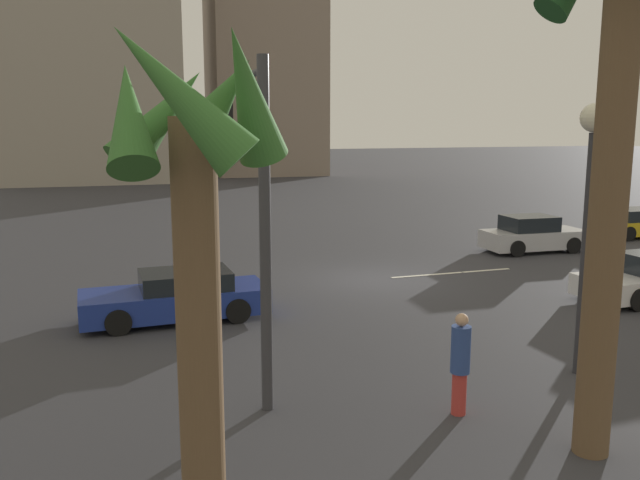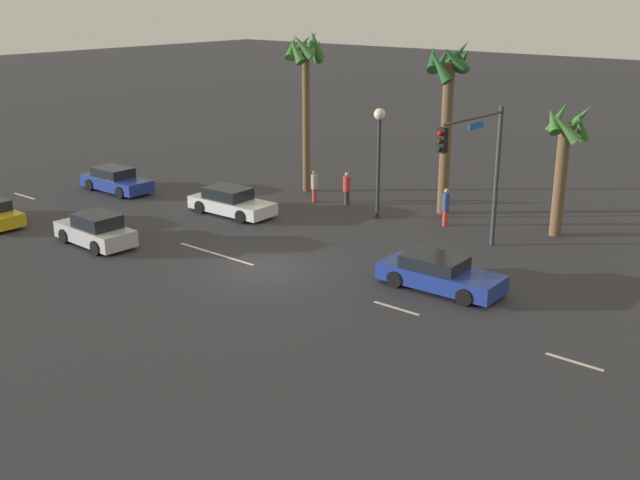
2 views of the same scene
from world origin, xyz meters
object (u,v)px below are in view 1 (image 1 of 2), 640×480
at_px(streetlamp, 590,184).
at_px(pedestrian_2, 460,361).
at_px(palm_tree_1, 192,198).
at_px(palm_tree_2, 620,48).
at_px(car_1, 533,235).
at_px(building_1, 262,7).
at_px(car_0, 177,297).
at_px(traffic_signal, 248,169).

relative_size(streetlamp, pedestrian_2, 2.97).
distance_m(palm_tree_1, palm_tree_2, 6.26).
relative_size(car_1, palm_tree_2, 0.48).
relative_size(palm_tree_1, building_1, 0.18).
bearing_deg(palm_tree_1, car_0, -94.07).
xyz_separation_m(car_1, building_1, (0.09, -46.13, 16.07)).
distance_m(car_1, building_1, 48.85).
relative_size(car_1, building_1, 0.12).
bearing_deg(car_0, car_1, -160.65).
bearing_deg(car_0, streetlamp, 139.25).
bearing_deg(car_0, palm_tree_2, 120.34).
xyz_separation_m(traffic_signal, streetlamp, (-6.34, 1.88, -0.30)).
distance_m(car_0, traffic_signal, 5.75).
relative_size(car_1, palm_tree_1, 0.67).
distance_m(car_0, palm_tree_2, 11.83).
bearing_deg(palm_tree_1, palm_tree_2, -178.63).
xyz_separation_m(car_1, palm_tree_2, (9.07, 14.13, 5.37)).
distance_m(streetlamp, palm_tree_1, 8.50).
bearing_deg(pedestrian_2, streetlamp, -163.71).
height_order(car_0, building_1, building_1).
distance_m(car_0, palm_tree_1, 9.90).
bearing_deg(car_1, pedestrian_2, 50.02).
relative_size(pedestrian_2, palm_tree_2, 0.21).
xyz_separation_m(streetlamp, building_1, (-6.96, -57.49, 12.89)).
distance_m(car_0, streetlamp, 10.20).
bearing_deg(car_0, building_1, -105.59).
distance_m(traffic_signal, pedestrian_2, 5.25).
xyz_separation_m(car_1, streetlamp, (7.05, 11.36, 3.18)).
relative_size(streetlamp, palm_tree_2, 0.63).
bearing_deg(palm_tree_2, pedestrian_2, -55.21).
height_order(traffic_signal, pedestrian_2, traffic_signal).
bearing_deg(streetlamp, building_1, -96.91).
bearing_deg(car_1, palm_tree_1, 43.50).
height_order(car_0, palm_tree_2, palm_tree_2).
relative_size(palm_tree_1, palm_tree_2, 0.71).
xyz_separation_m(traffic_signal, palm_tree_1, (1.64, 4.79, 0.02)).
bearing_deg(palm_tree_2, building_1, -98.47).
xyz_separation_m(car_0, car_1, (-14.38, -5.05, 0.06)).
relative_size(streetlamp, palm_tree_1, 0.88).
distance_m(pedestrian_2, palm_tree_1, 6.01).
xyz_separation_m(car_0, palm_tree_1, (0.66, 9.22, 3.56)).
bearing_deg(traffic_signal, building_1, -103.45).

